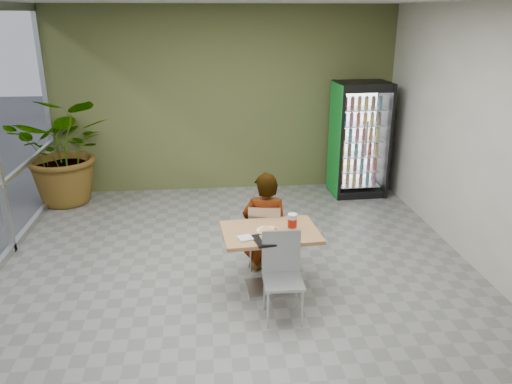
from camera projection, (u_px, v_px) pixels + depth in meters
ground at (239, 283)px, 5.97m from camera, size 7.00×7.00×0.00m
room_envelope at (237, 154)px, 5.43m from camera, size 6.00×7.00×3.20m
dining_table at (270, 248)px, 5.67m from camera, size 1.12×0.82×0.75m
chair_far at (264, 232)px, 6.13m from camera, size 0.44×0.45×0.87m
chair_near at (282, 268)px, 5.21m from camera, size 0.41×0.42×0.92m
seated_woman at (265, 233)px, 6.18m from camera, size 0.63×0.46×1.57m
pizza_plate at (267, 230)px, 5.58m from camera, size 0.31×0.25×0.03m
soda_cup at (292, 222)px, 5.59m from camera, size 0.11×0.11×0.19m
napkin_stack at (245, 238)px, 5.38m from camera, size 0.19×0.19×0.02m
cafeteria_tray at (274, 239)px, 5.35m from camera, size 0.47×0.38×0.02m
beverage_fridge at (359, 139)px, 8.64m from camera, size 0.93×0.73×1.97m
potted_plant at (66, 150)px, 8.26m from camera, size 1.71×1.50×1.83m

